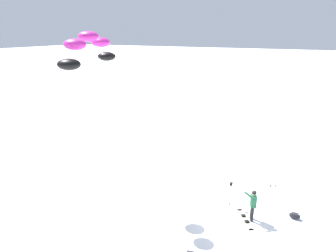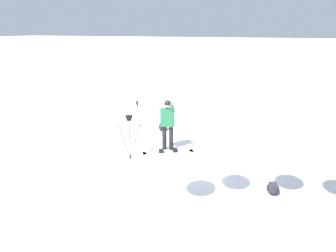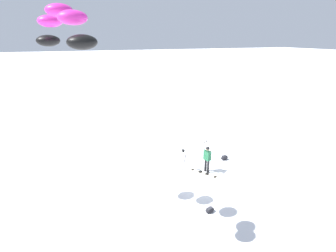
{
  "view_description": "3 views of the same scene",
  "coord_description": "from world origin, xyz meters",
  "views": [
    {
      "loc": [
        -2.03,
        11.1,
        8.6
      ],
      "look_at": [
        3.12,
        0.57,
        4.57
      ],
      "focal_mm": 29.33,
      "sensor_mm": 36.0,
      "label": 1
    },
    {
      "loc": [
        8.7,
        3.47,
        3.71
      ],
      "look_at": [
        -0.54,
        -0.52,
        0.85
      ],
      "focal_mm": 36.57,
      "sensor_mm": 36.0,
      "label": 2
    },
    {
      "loc": [
        6.67,
        11.9,
        7.6
      ],
      "look_at": [
        2.02,
        0.25,
        3.46
      ],
      "focal_mm": 29.07,
      "sensor_mm": 36.0,
      "label": 3
    }
  ],
  "objects": [
    {
      "name": "camera_tripod",
      "position": [
        0.46,
        -1.31,
        0.96
      ],
      "size": [
        0.72,
        0.6,
        1.35
      ],
      "color": "#262628",
      "rests_on": "ground_plane"
    },
    {
      "name": "snowboarder",
      "position": [
        -0.77,
        -0.63,
        0.97
      ],
      "size": [
        0.61,
        0.59,
        1.63
      ],
      "color": "black",
      "rests_on": "ground_plane"
    },
    {
      "name": "gear_bag_large",
      "position": [
        -2.65,
        -1.63,
        0.16
      ],
      "size": [
        0.52,
        0.3,
        0.31
      ],
      "color": "black",
      "rests_on": "ground_plane"
    },
    {
      "name": "ski_poles",
      "position": [
        -1.47,
        -2.08,
        0.86
      ],
      "size": [
        0.41,
        0.38,
        1.31
      ],
      "color": "gray",
      "rests_on": "ground_plane"
    },
    {
      "name": "snowboard",
      "position": [
        -0.51,
        -0.5,
        0.02
      ],
      "size": [
        1.12,
        1.61,
        0.1
      ],
      "color": "beige",
      "rests_on": "ground_plane"
    },
    {
      "name": "ground_plane",
      "position": [
        0.0,
        0.0,
        0.0
      ],
      "size": [
        300.0,
        300.0,
        0.0
      ],
      "primitive_type": "plane",
      "color": "white"
    },
    {
      "name": "gear_bag_small",
      "position": [
        1.01,
        2.84,
        0.12
      ],
      "size": [
        0.52,
        0.4,
        0.23
      ],
      "color": "black",
      "rests_on": "ground_plane"
    }
  ]
}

